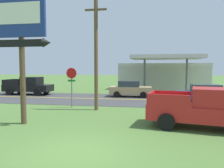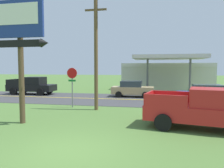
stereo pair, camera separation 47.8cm
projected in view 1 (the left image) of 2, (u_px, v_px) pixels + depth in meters
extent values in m
plane|color=#4C7033|center=(74.00, 151.00, 7.63)|extent=(180.00, 180.00, 0.00)
cube|color=#3D3D3F|center=(121.00, 99.00, 20.42)|extent=(140.00, 8.00, 0.02)
cube|color=gold|center=(121.00, 99.00, 20.42)|extent=(126.00, 0.20, 0.01)
cylinder|color=brown|center=(22.00, 60.00, 11.22)|extent=(0.28, 0.28, 6.65)
cube|color=navy|center=(19.00, 18.00, 10.89)|extent=(2.83, 0.16, 1.88)
cube|color=white|center=(18.00, 13.00, 10.79)|extent=(2.38, 0.03, 1.05)
cube|color=black|center=(20.00, 43.00, 10.98)|extent=(2.55, 0.12, 0.36)
cone|color=black|center=(47.00, 43.00, 10.73)|extent=(0.40, 0.44, 0.44)
cylinder|color=slate|center=(72.00, 93.00, 16.12)|extent=(0.08, 0.08, 2.20)
cylinder|color=red|center=(71.00, 73.00, 15.99)|extent=(0.76, 0.03, 0.76)
cylinder|color=white|center=(71.00, 73.00, 16.01)|extent=(0.80, 0.01, 0.80)
cube|color=#19722D|center=(71.00, 81.00, 16.03)|extent=(0.56, 0.03, 0.14)
cylinder|color=brown|center=(96.00, 51.00, 14.97)|extent=(0.26, 0.26, 8.18)
cube|color=brown|center=(96.00, 10.00, 14.77)|extent=(1.51, 0.12, 0.12)
cube|color=beige|center=(162.00, 76.00, 31.41)|extent=(12.00, 6.00, 3.60)
cube|color=silver|center=(164.00, 65.00, 28.30)|extent=(12.00, 0.12, 0.50)
cube|color=silver|center=(166.00, 57.00, 25.34)|extent=(8.00, 5.00, 0.40)
cylinder|color=slate|center=(145.00, 75.00, 25.89)|extent=(0.24, 0.24, 4.20)
cylinder|color=slate|center=(187.00, 75.00, 25.09)|extent=(0.24, 0.24, 4.20)
cube|color=red|center=(203.00, 113.00, 10.52)|extent=(5.48, 2.91, 0.72)
cube|color=red|center=(214.00, 97.00, 10.31)|extent=(2.21, 2.13, 0.84)
cube|color=red|center=(172.00, 96.00, 11.87)|extent=(1.94, 0.49, 0.56)
cube|color=red|center=(169.00, 101.00, 10.15)|extent=(1.94, 0.49, 0.56)
cube|color=red|center=(151.00, 97.00, 11.35)|extent=(0.48, 1.87, 0.56)
cylinder|color=black|center=(170.00, 114.00, 12.03)|extent=(0.84, 0.43, 0.80)
cylinder|color=black|center=(166.00, 122.00, 10.19)|extent=(0.84, 0.43, 0.80)
cube|color=black|center=(28.00, 88.00, 24.08)|extent=(5.20, 1.96, 0.72)
cube|color=black|center=(32.00, 81.00, 23.95)|extent=(1.90, 1.80, 0.84)
cube|color=#28333D|center=(39.00, 81.00, 23.80)|extent=(0.10, 1.66, 0.71)
cube|color=black|center=(20.00, 81.00, 25.19)|extent=(1.95, 0.12, 0.56)
cube|color=black|center=(10.00, 82.00, 23.38)|extent=(1.95, 0.12, 0.56)
cube|color=black|center=(8.00, 82.00, 24.45)|extent=(0.12, 1.88, 0.56)
cylinder|color=black|center=(46.00, 90.00, 24.80)|extent=(0.80, 0.28, 0.80)
cylinder|color=black|center=(37.00, 92.00, 22.87)|extent=(0.80, 0.28, 0.80)
cylinder|color=black|center=(20.00, 90.00, 25.33)|extent=(0.80, 0.28, 0.80)
cylinder|color=black|center=(10.00, 92.00, 23.41)|extent=(0.80, 0.28, 0.80)
cube|color=#233893|center=(203.00, 96.00, 17.27)|extent=(4.20, 1.76, 0.72)
cube|color=#2D3842|center=(206.00, 88.00, 17.20)|extent=(2.10, 1.56, 0.60)
cylinder|color=black|center=(188.00, 102.00, 16.65)|extent=(0.64, 0.24, 0.64)
cylinder|color=black|center=(184.00, 99.00, 18.38)|extent=(0.64, 0.24, 0.64)
cylinder|color=black|center=(224.00, 103.00, 16.22)|extent=(0.64, 0.24, 0.64)
cylinder|color=black|center=(217.00, 100.00, 17.95)|extent=(0.64, 0.24, 0.64)
cube|color=tan|center=(131.00, 90.00, 22.21)|extent=(4.20, 1.76, 0.72)
cube|color=#2D3842|center=(129.00, 84.00, 22.19)|extent=(2.10, 1.56, 0.60)
cylinder|color=black|center=(144.00, 93.00, 22.89)|extent=(0.64, 0.24, 0.64)
cylinder|color=black|center=(143.00, 95.00, 21.16)|extent=(0.64, 0.24, 0.64)
cylinder|color=black|center=(119.00, 93.00, 23.32)|extent=(0.64, 0.24, 0.64)
cylinder|color=black|center=(117.00, 94.00, 21.59)|extent=(0.64, 0.24, 0.64)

